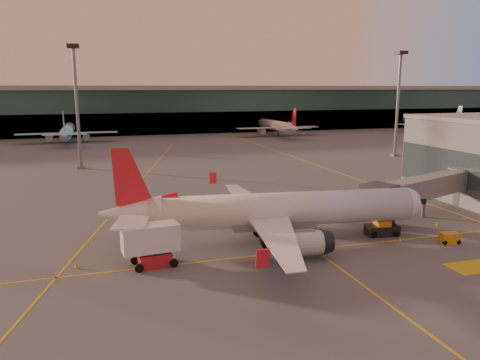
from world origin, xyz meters
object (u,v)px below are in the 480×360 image
object	(u,v)px
gpu_cart	(449,238)
pushback_tug	(382,229)
main_airplane	(272,211)
catering_truck	(151,243)

from	to	relation	value
gpu_cart	pushback_tug	xyz separation A→B (m)	(-5.47, 4.71, 0.19)
main_airplane	gpu_cart	world-z (taller)	main_airplane
catering_truck	pushback_tug	xyz separation A→B (m)	(26.77, 1.83, -1.58)
catering_truck	gpu_cart	xyz separation A→B (m)	(32.25, -2.88, -1.77)
catering_truck	gpu_cart	size ratio (longest dim) A/B	2.49
catering_truck	pushback_tug	bearing A→B (deg)	-1.69
main_airplane	catering_truck	bearing A→B (deg)	-159.27
main_airplane	gpu_cart	size ratio (longest dim) A/B	16.26
gpu_cart	catering_truck	bearing A→B (deg)	-175.54
main_airplane	pushback_tug	world-z (taller)	main_airplane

